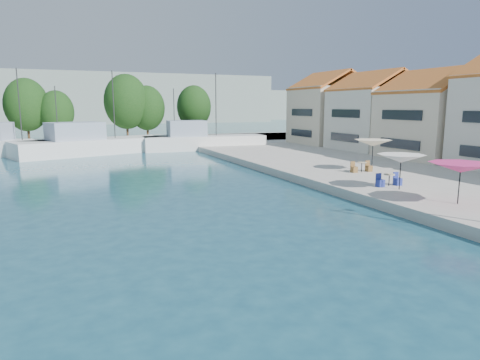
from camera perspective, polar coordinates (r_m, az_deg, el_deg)
name	(u,v)px	position (r m, az deg, el deg)	size (l,w,h in m)	color
quay_right	(442,165)	(42.99, 25.33, 1.77)	(32.00, 92.00, 0.60)	#B0AB9F
quay_far	(75,144)	(65.68, -21.08, 4.53)	(90.00, 16.00, 0.60)	#B0AB9F
hill_east	(186,105)	(185.26, -7.18, 9.88)	(140.00, 40.00, 12.00)	gray
building_04	(436,112)	(46.16, 24.68, 8.19)	(9.00, 8.80, 9.20)	beige
building_05	(374,109)	(52.70, 17.45, 8.99)	(8.40, 8.80, 9.70)	silver
building_06	(330,107)	(59.89, 11.86, 9.50)	(9.00, 8.80, 10.20)	beige
trawler_02	(6,146)	(55.90, -28.76, 3.95)	(15.91, 9.67, 10.20)	silver
trawler_03	(96,145)	(53.74, -18.62, 4.46)	(19.89, 10.96, 10.20)	silver
trawler_04	(202,141)	(56.09, -5.13, 5.14)	(15.92, 5.16, 10.20)	silver
tree_04	(26,105)	(69.46, -26.61, 8.95)	(6.08, 6.08, 9.01)	#3F2B19
tree_05	(56,112)	(68.43, -23.28, 8.36)	(4.93, 4.93, 7.29)	#3F2B19
tree_06	(126,102)	(68.08, -14.93, 10.05)	(6.63, 6.63, 9.82)	#3F2B19
tree_07	(147,108)	(68.87, -12.31, 9.36)	(5.53, 5.53, 8.18)	#3F2B19
tree_08	(194,107)	(73.25, -6.16, 9.67)	(5.72, 5.72, 8.47)	#3F2B19
umbrella_pink	(461,168)	(24.71, 27.35, 1.46)	(3.19, 3.19, 2.15)	black
umbrella_white	(401,159)	(27.58, 20.68, 2.70)	(2.87, 2.87, 2.15)	black
umbrella_cream	(373,143)	(34.88, 17.32, 4.75)	(2.87, 2.87, 2.45)	black
cafe_table_02	(389,182)	(28.79, 19.25, -0.20)	(1.82, 0.70, 0.76)	black
cafe_table_03	(362,168)	(34.28, 15.90, 1.51)	(1.82, 0.70, 0.76)	black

